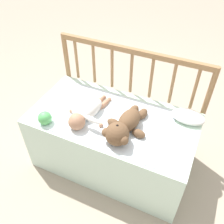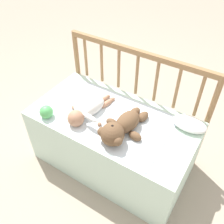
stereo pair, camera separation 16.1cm
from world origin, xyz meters
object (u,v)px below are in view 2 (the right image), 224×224
object	(u,v)px
baby	(88,111)
small_pillow	(189,124)
toy_ball	(46,112)
teddy_bear	(121,127)

from	to	relation	value
baby	small_pillow	xyz separation A→B (m)	(0.61, 0.26, -0.02)
small_pillow	toy_ball	world-z (taller)	toy_ball
baby	small_pillow	world-z (taller)	baby
baby	toy_ball	xyz separation A→B (m)	(-0.22, -0.15, -0.00)
teddy_bear	toy_ball	xyz separation A→B (m)	(-0.50, -0.13, -0.02)
toy_ball	baby	bearing A→B (deg)	34.64
teddy_bear	small_pillow	bearing A→B (deg)	40.42
teddy_bear	baby	size ratio (longest dim) A/B	1.00
teddy_bear	baby	xyz separation A→B (m)	(-0.27, 0.03, -0.02)
small_pillow	toy_ball	size ratio (longest dim) A/B	2.45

